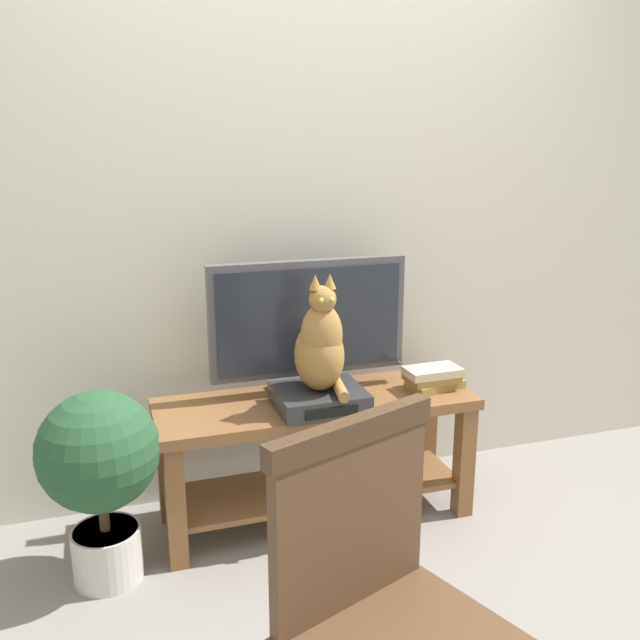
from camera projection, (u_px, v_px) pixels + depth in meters
ground_plane at (391, 604)px, 2.36m from camera, size 12.00×12.00×0.00m
back_wall at (303, 178)px, 2.94m from camera, size 7.00×0.12×2.80m
tv_stand at (316, 436)px, 2.82m from camera, size 1.30×0.44×0.53m
tv at (309, 324)px, 2.79m from camera, size 0.83×0.20×0.56m
media_box at (319, 398)px, 2.68m from camera, size 0.34×0.30×0.08m
cat at (321, 346)px, 2.61m from camera, size 0.19×0.29×0.47m
wooden_chair at (386, 600)px, 1.56m from camera, size 0.62×0.62×0.94m
book_stack at (433, 378)px, 2.88m from camera, size 0.26×0.17×0.10m
potted_plant at (100, 466)px, 2.39m from camera, size 0.43×0.43×0.72m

